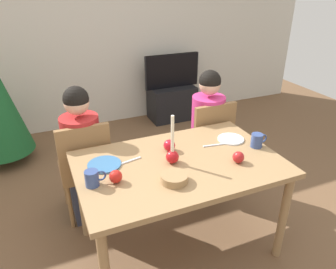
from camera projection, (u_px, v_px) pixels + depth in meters
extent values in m
plane|color=brown|center=(178.00, 243.00, 2.55)|extent=(7.68, 7.68, 0.00)
cube|color=beige|center=(94.00, 28.00, 4.11)|extent=(6.40, 0.10, 2.60)
cube|color=#99754C|center=(179.00, 165.00, 2.22)|extent=(1.40, 0.90, 0.04)
cylinder|color=#99754C|center=(283.00, 217.00, 2.29)|extent=(0.06, 0.06, 0.71)
cylinder|color=#99754C|center=(82.00, 199.00, 2.48)|extent=(0.06, 0.06, 0.71)
cylinder|color=#99754C|center=(224.00, 164.00, 2.93)|extent=(0.06, 0.06, 0.71)
cube|color=olive|center=(85.00, 169.00, 2.73)|extent=(0.40, 0.40, 0.04)
cube|color=olive|center=(85.00, 153.00, 2.47)|extent=(0.40, 0.04, 0.45)
cylinder|color=olive|center=(102.00, 176.00, 3.03)|extent=(0.04, 0.04, 0.41)
cylinder|color=olive|center=(65.00, 185.00, 2.91)|extent=(0.04, 0.04, 0.41)
cylinder|color=olive|center=(111.00, 197.00, 2.75)|extent=(0.04, 0.04, 0.41)
cylinder|color=olive|center=(70.00, 207.00, 2.63)|extent=(0.04, 0.04, 0.41)
cube|color=olive|center=(204.00, 144.00, 3.13)|extent=(0.40, 0.40, 0.04)
cube|color=olive|center=(215.00, 128.00, 2.87)|extent=(0.40, 0.04, 0.45)
cylinder|color=olive|center=(209.00, 153.00, 3.43)|extent=(0.04, 0.04, 0.41)
cylinder|color=olive|center=(180.00, 159.00, 3.31)|extent=(0.04, 0.04, 0.41)
cylinder|color=olive|center=(226.00, 169.00, 3.15)|extent=(0.04, 0.04, 0.41)
cylinder|color=olive|center=(195.00, 176.00, 3.03)|extent=(0.04, 0.04, 0.41)
cube|color=#33384C|center=(88.00, 192.00, 2.78)|extent=(0.28, 0.28, 0.45)
cylinder|color=#AD2323|center=(82.00, 144.00, 2.57)|extent=(0.30, 0.30, 0.48)
sphere|color=tan|center=(76.00, 103.00, 2.41)|extent=(0.19, 0.19, 0.19)
sphere|color=black|center=(76.00, 99.00, 2.40)|extent=(0.19, 0.19, 0.19)
cube|color=#33384C|center=(205.00, 164.00, 3.18)|extent=(0.28, 0.28, 0.45)
cylinder|color=#D1337A|center=(208.00, 121.00, 2.97)|extent=(0.30, 0.30, 0.48)
sphere|color=tan|center=(210.00, 84.00, 2.81)|extent=(0.19, 0.19, 0.19)
sphere|color=black|center=(210.00, 81.00, 2.80)|extent=(0.19, 0.19, 0.19)
cube|color=black|center=(172.00, 103.00, 4.67)|extent=(0.64, 0.40, 0.48)
cube|color=black|center=(172.00, 71.00, 4.46)|extent=(0.79, 0.04, 0.46)
cube|color=black|center=(172.00, 71.00, 4.46)|extent=(0.76, 0.05, 0.46)
cylinder|color=brown|center=(7.00, 156.00, 3.64)|extent=(0.08, 0.08, 0.14)
sphere|color=red|center=(172.00, 157.00, 2.19)|extent=(0.09, 0.09, 0.09)
cylinder|color=#EFE5C6|center=(173.00, 134.00, 2.11)|extent=(0.02, 0.02, 0.26)
cylinder|color=teal|center=(104.00, 165.00, 2.17)|extent=(0.23, 0.23, 0.01)
cylinder|color=silver|center=(231.00, 139.00, 2.51)|extent=(0.20, 0.20, 0.01)
cylinder|color=#33477F|center=(92.00, 178.00, 1.94)|extent=(0.09, 0.09, 0.10)
torus|color=#33477F|center=(101.00, 176.00, 1.96)|extent=(0.07, 0.01, 0.07)
cylinder|color=#33477F|center=(257.00, 140.00, 2.39)|extent=(0.09, 0.09, 0.10)
torus|color=#33477F|center=(263.00, 139.00, 2.40)|extent=(0.07, 0.01, 0.07)
cube|color=silver|center=(129.00, 161.00, 2.22)|extent=(0.18, 0.05, 0.01)
cube|color=silver|center=(214.00, 145.00, 2.42)|extent=(0.18, 0.04, 0.01)
cylinder|color=#99754C|center=(174.00, 178.00, 1.99)|extent=(0.17, 0.17, 0.05)
sphere|color=red|center=(169.00, 145.00, 2.34)|extent=(0.09, 0.09, 0.09)
sphere|color=red|center=(116.00, 177.00, 1.98)|extent=(0.08, 0.08, 0.08)
sphere|color=#AD1C1E|center=(238.00, 157.00, 2.19)|extent=(0.08, 0.08, 0.08)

